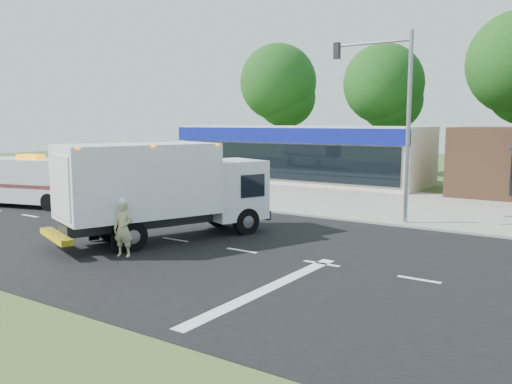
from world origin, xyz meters
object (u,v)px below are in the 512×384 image
emergency_worker (123,228)px  traffic_signal_pole (394,107)px  ambulance_van (34,180)px  ems_box_truck (161,184)px

emergency_worker → traffic_signal_pole: 12.18m
emergency_worker → ambulance_van: ambulance_van is taller
emergency_worker → ambulance_van: 12.61m
ambulance_van → traffic_signal_pole: traffic_signal_pole is taller
ems_box_truck → emergency_worker: size_ratio=4.35×
ems_box_truck → emergency_worker: 2.86m
ambulance_van → traffic_signal_pole: 18.09m
ems_box_truck → emergency_worker: bearing=-143.2°
ems_box_truck → ambulance_van: bearing=99.8°
ambulance_van → ems_box_truck: bearing=-26.0°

